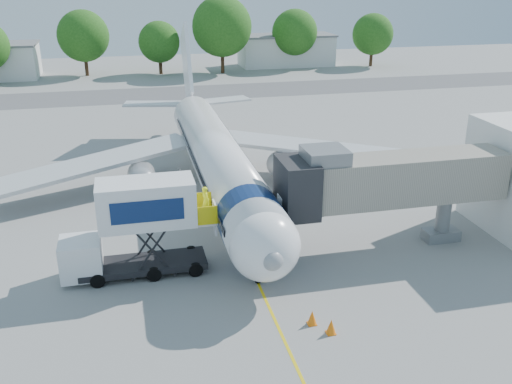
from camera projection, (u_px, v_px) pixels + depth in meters
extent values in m
plane|color=gray|center=(226.00, 214.00, 39.84)|extent=(160.00, 160.00, 0.00)
cube|color=yellow|center=(226.00, 214.00, 39.84)|extent=(0.15, 70.00, 0.01)
cube|color=#59595B|center=(171.00, 94.00, 77.89)|extent=(120.00, 10.00, 0.01)
cylinder|color=white|center=(218.00, 160.00, 41.46)|extent=(3.70, 28.00, 3.70)
sphere|color=white|center=(264.00, 245.00, 28.78)|extent=(3.70, 3.70, 3.70)
sphere|color=gray|center=(272.00, 260.00, 27.37)|extent=(1.10, 1.10, 1.10)
cone|color=white|center=(190.00, 108.00, 56.86)|extent=(3.70, 6.00, 3.70)
cube|color=white|center=(187.00, 64.00, 56.23)|extent=(0.35, 7.26, 8.29)
cube|color=silver|center=(319.00, 148.00, 46.79)|extent=(16.17, 9.32, 1.42)
cube|color=silver|center=(93.00, 164.00, 42.99)|extent=(16.17, 9.32, 1.42)
cylinder|color=#999BA0|center=(285.00, 170.00, 44.61)|extent=(2.10, 3.60, 2.10)
cylinder|color=#999BA0|center=(142.00, 181.00, 42.28)|extent=(2.10, 3.60, 2.10)
cube|color=black|center=(266.00, 240.00, 28.34)|extent=(2.60, 1.39, 0.81)
cylinder|color=#0B1F4F|center=(251.00, 221.00, 31.50)|extent=(3.73, 2.00, 3.73)
cylinder|color=silver|center=(258.00, 270.00, 30.96)|extent=(0.16, 0.16, 1.50)
cylinder|color=black|center=(258.00, 277.00, 31.12)|extent=(0.25, 0.64, 0.64)
cylinder|color=black|center=(245.00, 177.00, 45.66)|extent=(0.35, 0.90, 0.90)
cylinder|color=black|center=(180.00, 182.00, 44.57)|extent=(0.35, 0.90, 0.90)
cube|color=#9D9586|center=(395.00, 179.00, 33.79)|extent=(13.60, 2.60, 2.80)
cube|color=black|center=(297.00, 187.00, 32.50)|extent=(2.00, 3.20, 3.20)
cube|color=slate|center=(325.00, 155.00, 32.18)|extent=(2.40, 2.40, 0.80)
cylinder|color=slate|center=(443.00, 218.00, 35.59)|extent=(0.90, 0.90, 3.00)
cube|color=slate|center=(441.00, 235.00, 36.02)|extent=(2.20, 1.20, 0.70)
cylinder|color=black|center=(428.00, 236.00, 35.83)|extent=(0.30, 0.70, 0.70)
cylinder|color=black|center=(453.00, 233.00, 36.21)|extent=(0.30, 0.70, 0.70)
cube|color=black|center=(144.00, 264.00, 32.03)|extent=(7.00, 2.30, 0.35)
cube|color=white|center=(81.00, 258.00, 31.04)|extent=(2.20, 2.20, 2.10)
cube|color=black|center=(80.00, 250.00, 30.88)|extent=(1.90, 2.10, 0.70)
cube|color=white|center=(146.00, 203.00, 30.76)|extent=(5.20, 2.40, 2.50)
cube|color=#0B1F4F|center=(147.00, 211.00, 29.65)|extent=(3.80, 0.04, 1.20)
cube|color=silver|center=(205.00, 218.00, 31.87)|extent=(1.10, 2.20, 0.10)
cube|color=yellow|center=(207.00, 216.00, 30.71)|extent=(1.10, 0.06, 1.10)
cube|color=yellow|center=(202.00, 202.00, 32.62)|extent=(1.10, 0.06, 1.10)
cylinder|color=black|center=(196.00, 270.00, 31.73)|extent=(0.80, 0.25, 0.80)
cylinder|color=black|center=(191.00, 253.00, 33.63)|extent=(0.80, 0.25, 0.80)
cylinder|color=black|center=(98.00, 281.00, 30.61)|extent=(0.80, 0.25, 0.80)
cylinder|color=black|center=(99.00, 262.00, 32.51)|extent=(0.80, 0.25, 0.80)
imported|color=#E9F71A|center=(206.00, 202.00, 31.54)|extent=(0.61, 0.76, 1.80)
cube|color=#0B1F4F|center=(366.00, 384.00, 21.91)|extent=(2.39, 2.18, 0.35)
cylinder|color=black|center=(381.00, 379.00, 23.40)|extent=(0.75, 0.43, 0.70)
cone|color=orange|center=(331.00, 327.00, 26.74)|extent=(0.48, 0.48, 0.76)
cube|color=orange|center=(331.00, 333.00, 26.88)|extent=(0.43, 0.43, 0.04)
cone|color=orange|center=(312.00, 317.00, 27.45)|extent=(0.47, 0.47, 0.74)
cube|color=orange|center=(312.00, 324.00, 27.58)|extent=(0.43, 0.43, 0.04)
cube|color=silver|center=(286.00, 51.00, 99.75)|extent=(16.00, 7.00, 5.00)
cube|color=slate|center=(286.00, 35.00, 98.77)|extent=(16.40, 7.40, 0.30)
cylinder|color=#382314|center=(86.00, 64.00, 90.38)|extent=(0.56, 0.56, 3.58)
sphere|color=#1D5115|center=(83.00, 36.00, 88.77)|extent=(7.97, 7.97, 7.97)
cylinder|color=#382314|center=(161.00, 65.00, 92.07)|extent=(0.56, 0.56, 2.94)
sphere|color=#1D5115|center=(159.00, 42.00, 90.75)|extent=(6.53, 6.53, 6.53)
cylinder|color=#382314|center=(223.00, 60.00, 92.45)|extent=(0.56, 0.56, 4.27)
sphere|color=#1D5115|center=(222.00, 27.00, 90.54)|extent=(9.50, 9.50, 9.50)
cylinder|color=#382314|center=(294.00, 58.00, 97.57)|extent=(0.56, 0.56, 3.44)
sphere|color=#1D5115|center=(295.00, 32.00, 96.03)|extent=(7.65, 7.65, 7.65)
cylinder|color=#382314|center=(371.00, 57.00, 99.34)|extent=(0.56, 0.56, 3.15)
sphere|color=#1D5115|center=(373.00, 34.00, 97.93)|extent=(7.00, 7.00, 7.00)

